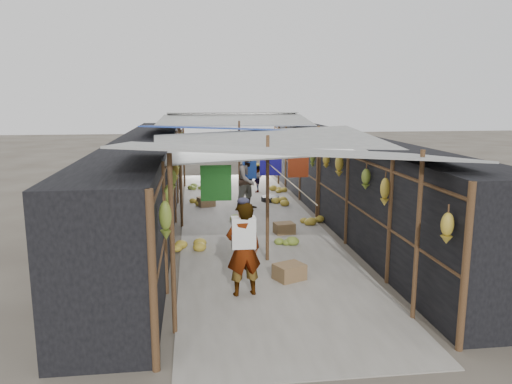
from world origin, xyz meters
name	(u,v)px	position (x,y,z in m)	size (l,w,h in m)	color
ground	(297,325)	(0.00, 0.00, 0.00)	(80.00, 80.00, 0.00)	#6B6356
aisle_slab	(248,220)	(0.00, 6.50, 0.01)	(3.60, 16.00, 0.02)	#9E998E
stall_left	(147,181)	(-2.70, 6.50, 1.15)	(1.40, 15.00, 2.30)	black
stall_right	(344,177)	(2.70, 6.50, 1.15)	(1.40, 15.00, 2.30)	black
crate_near	(284,228)	(0.72, 4.96, 0.14)	(0.48, 0.38, 0.29)	olive
crate_mid	(289,272)	(0.24, 1.84, 0.16)	(0.52, 0.42, 0.31)	olive
crate_back	(206,202)	(-1.10, 8.34, 0.15)	(0.48, 0.39, 0.31)	olive
black_basin	(270,199)	(0.98, 8.84, 0.09)	(0.59, 0.59, 0.18)	black
vendor_elderly	(244,249)	(-0.67, 1.23, 0.82)	(0.60, 0.39, 1.64)	white
shopper_blue	(249,180)	(0.19, 7.84, 0.91)	(0.88, 0.69, 1.82)	navy
vendor_seated	(256,179)	(0.74, 10.44, 0.49)	(0.63, 0.36, 0.98)	#4E4744
market_canopy	(248,132)	(0.03, 6.84, 2.41)	(5.62, 15.20, 2.77)	brown
hanging_bananas	(250,159)	(0.05, 6.55, 1.68)	(3.96, 14.19, 0.78)	olive
floor_bananas	(240,205)	(-0.10, 7.78, 0.16)	(3.99, 8.15, 0.36)	olive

